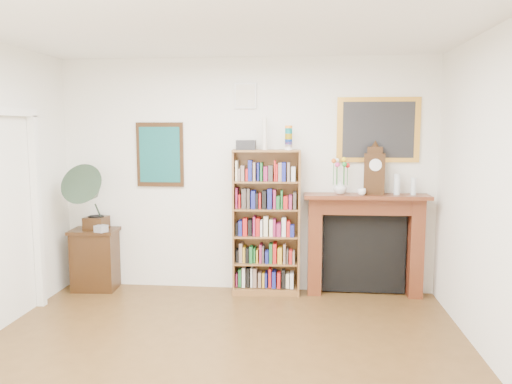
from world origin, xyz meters
TOP-DOWN VIEW (x-y plane):
  - room at (0.00, 0.00)m, footprint 4.51×5.01m
  - door_casing at (-2.21, 1.20)m, footprint 0.08×1.02m
  - teal_poster at (-1.05, 2.48)m, footprint 0.58×0.04m
  - small_picture at (0.00, 2.48)m, footprint 0.26×0.04m
  - gilt_painting at (1.55, 2.48)m, footprint 0.95×0.04m
  - bookshelf at (0.26, 2.34)m, footprint 0.81×0.33m
  - side_cabinet at (-1.84, 2.28)m, footprint 0.57×0.43m
  - fireplace at (1.42, 2.39)m, footprint 1.44×0.37m
  - gramophone at (-1.81, 2.16)m, footprint 0.53×0.64m
  - cd_stack at (-1.68, 2.13)m, footprint 0.15×0.15m
  - mantel_clock at (1.51, 2.38)m, footprint 0.25×0.16m
  - flower_vase at (1.12, 2.35)m, footprint 0.16×0.16m
  - teacup at (1.36, 2.27)m, footprint 0.10×0.10m
  - bottle_left at (1.76, 2.35)m, footprint 0.07×0.07m
  - bottle_right at (1.94, 2.34)m, footprint 0.06×0.06m

SIDE VIEW (x-z plane):
  - side_cabinet at x=-1.84m, z-range 0.00..0.75m
  - fireplace at x=1.42m, z-range 0.11..1.32m
  - cd_stack at x=-1.68m, z-range 0.75..0.83m
  - bookshelf at x=0.26m, z-range -0.03..1.95m
  - gramophone at x=-1.81m, z-range 0.80..1.61m
  - teacup at x=1.36m, z-range 1.21..1.29m
  - door_casing at x=-2.21m, z-range 0.18..2.35m
  - flower_vase at x=1.12m, z-range 1.21..1.37m
  - bottle_right at x=1.94m, z-range 1.21..1.41m
  - bottle_left at x=1.76m, z-range 1.21..1.45m
  - room at x=0.00m, z-range -0.01..2.81m
  - mantel_clock at x=1.51m, z-range 1.20..1.75m
  - teal_poster at x=-1.05m, z-range 1.26..2.04m
  - gilt_painting at x=1.55m, z-range 1.58..2.33m
  - small_picture at x=0.00m, z-range 2.20..2.50m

